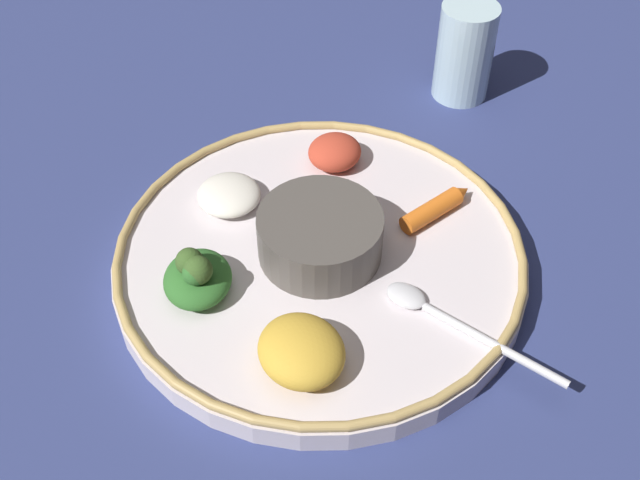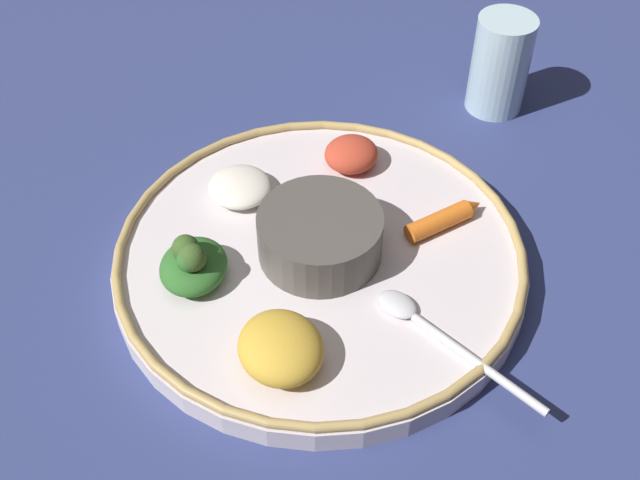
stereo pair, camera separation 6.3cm
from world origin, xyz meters
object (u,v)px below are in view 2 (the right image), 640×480
spoon (432,330)px  center_bowl (320,234)px  drinking_glass (499,70)px  greens_pile (192,264)px  carrot_near_spoon (444,219)px

spoon → center_bowl: bearing=170.3°
center_bowl → drinking_glass: 0.30m
spoon → greens_pile: 0.20m
center_bowl → drinking_glass: (0.02, 0.30, 0.00)m
greens_pile → carrot_near_spoon: 0.22m
center_bowl → carrot_near_spoon: 0.11m
center_bowl → carrot_near_spoon: center_bowl is taller
greens_pile → center_bowl: bearing=51.0°
spoon → greens_pile: greens_pile is taller
drinking_glass → greens_pile: bearing=-102.6°
center_bowl → spoon: 0.12m
greens_pile → drinking_glass: 0.39m
carrot_near_spoon → drinking_glass: drinking_glass is taller
carrot_near_spoon → drinking_glass: bearing=104.2°
spoon → greens_pile: size_ratio=1.95×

